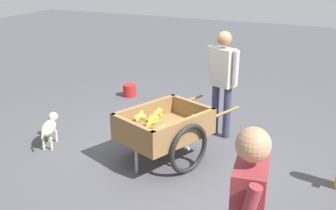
{
  "coord_description": "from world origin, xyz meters",
  "views": [
    {
      "loc": [
        4.4,
        1.98,
        2.53
      ],
      "look_at": [
        0.05,
        -0.01,
        0.75
      ],
      "focal_mm": 43.01,
      "sensor_mm": 36.0,
      "label": 1
    }
  ],
  "objects_px": {
    "fruit_cart": "(164,130)",
    "dog": "(49,127)",
    "vendor_person": "(223,75)",
    "plastic_bucket": "(129,90)"
  },
  "relations": [
    {
      "from": "fruit_cart",
      "to": "dog",
      "type": "distance_m",
      "value": 1.7
    },
    {
      "from": "dog",
      "to": "vendor_person",
      "type": "bearing_deg",
      "value": 122.16
    },
    {
      "from": "fruit_cart",
      "to": "plastic_bucket",
      "type": "distance_m",
      "value": 2.69
    },
    {
      "from": "fruit_cart",
      "to": "plastic_bucket",
      "type": "bearing_deg",
      "value": -140.39
    },
    {
      "from": "fruit_cart",
      "to": "vendor_person",
      "type": "xyz_separation_m",
      "value": [
        -1.07,
        0.42,
        0.49
      ]
    },
    {
      "from": "vendor_person",
      "to": "plastic_bucket",
      "type": "relative_size",
      "value": 6.29
    },
    {
      "from": "fruit_cart",
      "to": "vendor_person",
      "type": "distance_m",
      "value": 1.25
    },
    {
      "from": "fruit_cart",
      "to": "plastic_bucket",
      "type": "height_order",
      "value": "fruit_cart"
    },
    {
      "from": "vendor_person",
      "to": "plastic_bucket",
      "type": "bearing_deg",
      "value": -114.97
    },
    {
      "from": "fruit_cart",
      "to": "vendor_person",
      "type": "bearing_deg",
      "value": 158.45
    }
  ]
}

